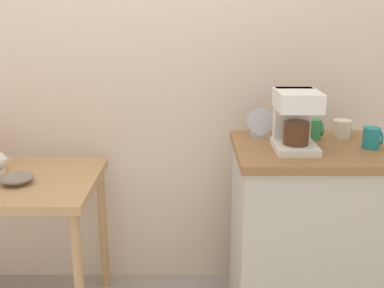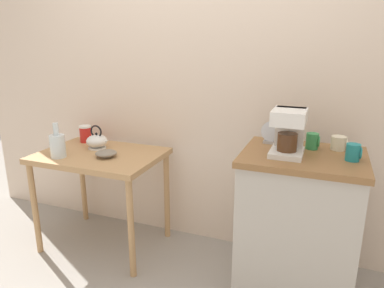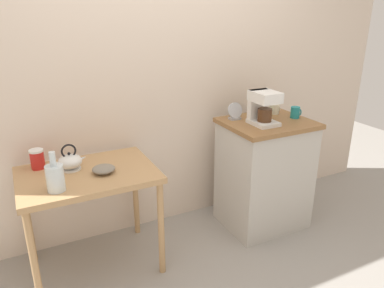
{
  "view_description": "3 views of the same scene",
  "coord_description": "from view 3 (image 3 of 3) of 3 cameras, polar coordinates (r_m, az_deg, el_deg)",
  "views": [
    {
      "loc": [
        0.23,
        -1.98,
        1.52
      ],
      "look_at": [
        0.23,
        -0.05,
        0.95
      ],
      "focal_mm": 43.15,
      "sensor_mm": 36.0,
      "label": 1
    },
    {
      "loc": [
        0.87,
        -2.04,
        1.56
      ],
      "look_at": [
        0.07,
        0.02,
        0.91
      ],
      "focal_mm": 33.46,
      "sensor_mm": 36.0,
      "label": 2
    },
    {
      "loc": [
        -1.04,
        -2.26,
        1.79
      ],
      "look_at": [
        0.05,
        -0.06,
        0.87
      ],
      "focal_mm": 34.57,
      "sensor_mm": 36.0,
      "label": 3
    }
  ],
  "objects": [
    {
      "name": "kitchen_counter",
      "position": [
        3.18,
        11.07,
        -4.51
      ],
      "size": [
        0.69,
        0.57,
        0.93
      ],
      "color": "#BCB7AD",
      "rests_on": "ground_plane"
    },
    {
      "name": "teakettle",
      "position": [
        2.62,
        -18.26,
        -2.57
      ],
      "size": [
        0.19,
        0.16,
        0.18
      ],
      "color": "white",
      "rests_on": "wooden_table"
    },
    {
      "name": "mug_small_cream",
      "position": [
        3.24,
        12.56,
        5.32
      ],
      "size": [
        0.09,
        0.09,
        0.08
      ],
      "color": "beige",
      "rests_on": "kitchen_counter"
    },
    {
      "name": "bowl_stoneware",
      "position": [
        2.52,
        -13.47,
        -3.78
      ],
      "size": [
        0.15,
        0.15,
        0.05
      ],
      "color": "gray",
      "rests_on": "wooden_table"
    },
    {
      "name": "wooden_table",
      "position": [
        2.6,
        -15.67,
        -6.08
      ],
      "size": [
        0.89,
        0.64,
        0.75
      ],
      "color": "tan",
      "rests_on": "ground_plane"
    },
    {
      "name": "ground_plane",
      "position": [
        3.07,
        -1.44,
        -15.2
      ],
      "size": [
        8.0,
        8.0,
        0.0
      ],
      "primitive_type": "plane",
      "color": "gray"
    },
    {
      "name": "mug_tall_green",
      "position": [
        3.12,
        10.87,
        5.01
      ],
      "size": [
        0.08,
        0.07,
        0.1
      ],
      "color": "#338C4C",
      "rests_on": "kitchen_counter"
    },
    {
      "name": "canister_enamel",
      "position": [
        2.71,
        -22.76,
        -2.15
      ],
      "size": [
        0.09,
        0.09,
        0.14
      ],
      "color": "red",
      "rests_on": "wooden_table"
    },
    {
      "name": "table_clock",
      "position": [
        3.01,
        6.65,
        4.9
      ],
      "size": [
        0.13,
        0.06,
        0.14
      ],
      "color": "#B2B5BA",
      "rests_on": "kitchen_counter"
    },
    {
      "name": "glass_carafe_vase",
      "position": [
        2.34,
        -20.36,
        -4.81
      ],
      "size": [
        0.11,
        0.11,
        0.25
      ],
      "color": "silver",
      "rests_on": "wooden_table"
    },
    {
      "name": "back_wall",
      "position": [
        3.0,
        -3.91,
        12.96
      ],
      "size": [
        4.4,
        0.1,
        2.8
      ],
      "primitive_type": "cube",
      "color": "beige",
      "rests_on": "ground_plane"
    },
    {
      "name": "mug_dark_teal",
      "position": [
        3.15,
        15.66,
        4.72
      ],
      "size": [
        0.08,
        0.07,
        0.09
      ],
      "color": "teal",
      "rests_on": "kitchen_counter"
    },
    {
      "name": "coffee_maker",
      "position": [
        2.9,
        10.85,
        5.76
      ],
      "size": [
        0.18,
        0.22,
        0.26
      ],
      "color": "white",
      "rests_on": "kitchen_counter"
    }
  ]
}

